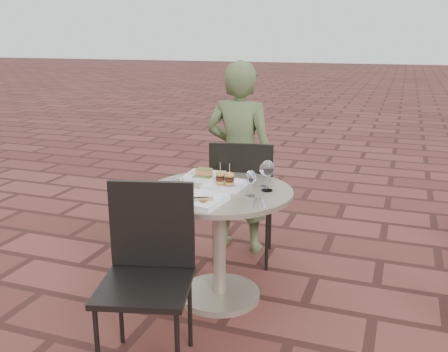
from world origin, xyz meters
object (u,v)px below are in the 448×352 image
(diner, at_px, (240,158))
(plate_salmon, at_px, (204,175))
(plate_sliders, at_px, (225,182))
(plate_tuna, at_px, (198,200))
(chair_far, at_px, (242,192))
(chair_near, at_px, (148,260))
(cafe_table, at_px, (219,227))

(diner, height_order, plate_salmon, diner)
(diner, distance_m, plate_sliders, 0.75)
(plate_salmon, bearing_deg, diner, 85.12)
(plate_tuna, bearing_deg, diner, 95.65)
(plate_tuna, bearing_deg, chair_far, 89.83)
(chair_far, bearing_deg, chair_near, 73.90)
(plate_sliders, bearing_deg, cafe_table, -98.78)
(plate_tuna, bearing_deg, cafe_table, 84.57)
(cafe_table, bearing_deg, chair_far, 92.51)
(cafe_table, relative_size, chair_near, 0.97)
(cafe_table, xyz_separation_m, plate_tuna, (-0.03, -0.27, 0.26))
(chair_far, height_order, chair_near, same)
(plate_salmon, distance_m, plate_sliders, 0.24)
(cafe_table, xyz_separation_m, diner, (-0.13, 0.80, 0.25))
(plate_sliders, height_order, plate_tuna, plate_sliders)
(plate_salmon, height_order, plate_sliders, plate_sliders)
(chair_far, relative_size, chair_near, 1.00)
(cafe_table, height_order, chair_near, chair_near)
(chair_near, bearing_deg, cafe_table, 64.84)
(cafe_table, xyz_separation_m, plate_sliders, (0.01, 0.07, 0.28))
(cafe_table, xyz_separation_m, chair_near, (-0.13, -0.69, 0.07))
(chair_near, xyz_separation_m, diner, (-0.01, 1.50, 0.19))
(chair_far, height_order, plate_sliders, chair_far)
(cafe_table, height_order, diner, diner)
(plate_sliders, bearing_deg, chair_far, 94.17)
(cafe_table, height_order, plate_sliders, plate_sliders)
(cafe_table, bearing_deg, plate_sliders, 81.22)
(chair_far, relative_size, plate_salmon, 3.75)
(diner, xyz_separation_m, plate_salmon, (-0.05, -0.60, 0.01))
(diner, height_order, plate_sliders, diner)
(plate_salmon, bearing_deg, cafe_table, -48.45)
(cafe_table, height_order, plate_tuna, plate_tuna)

